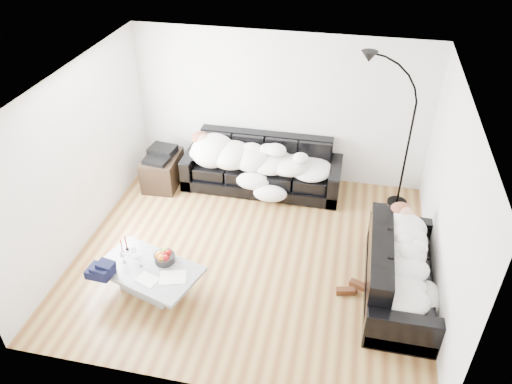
% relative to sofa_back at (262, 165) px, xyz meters
% --- Properties ---
extents(ground, '(5.00, 5.00, 0.00)m').
position_rel_sofa_back_xyz_m(ground, '(0.21, -1.76, -0.44)').
color(ground, brown).
rests_on(ground, ground).
extents(wall_back, '(5.00, 0.02, 2.60)m').
position_rel_sofa_back_xyz_m(wall_back, '(0.21, 0.49, 0.86)').
color(wall_back, silver).
rests_on(wall_back, ground).
extents(wall_left, '(0.02, 4.50, 2.60)m').
position_rel_sofa_back_xyz_m(wall_left, '(-2.29, -1.76, 0.86)').
color(wall_left, silver).
rests_on(wall_left, ground).
extents(wall_right, '(0.02, 4.50, 2.60)m').
position_rel_sofa_back_xyz_m(wall_right, '(2.71, -1.76, 0.86)').
color(wall_right, silver).
rests_on(wall_right, ground).
extents(ceiling, '(5.00, 5.00, 0.00)m').
position_rel_sofa_back_xyz_m(ceiling, '(0.21, -1.76, 2.16)').
color(ceiling, white).
rests_on(ceiling, ground).
extents(sofa_back, '(2.68, 0.93, 0.88)m').
position_rel_sofa_back_xyz_m(sofa_back, '(0.00, 0.00, 0.00)').
color(sofa_back, black).
rests_on(sofa_back, ground).
extents(sofa_right, '(0.88, 2.05, 0.83)m').
position_rel_sofa_back_xyz_m(sofa_right, '(2.28, -2.10, -0.02)').
color(sofa_right, black).
rests_on(sofa_right, ground).
extents(sleeper_back, '(2.27, 0.78, 0.45)m').
position_rel_sofa_back_xyz_m(sleeper_back, '(-0.00, -0.05, 0.21)').
color(sleeper_back, white).
rests_on(sleeper_back, sofa_back).
extents(sleeper_right, '(0.74, 1.76, 0.43)m').
position_rel_sofa_back_xyz_m(sleeper_right, '(2.28, -2.10, 0.20)').
color(sleeper_right, white).
rests_on(sleeper_right, sofa_right).
extents(teal_cushion, '(0.42, 0.38, 0.20)m').
position_rel_sofa_back_xyz_m(teal_cushion, '(2.22, -1.47, 0.28)').
color(teal_cushion, '#0D5D51').
rests_on(teal_cushion, sofa_right).
extents(coffee_table, '(1.50, 1.14, 0.39)m').
position_rel_sofa_back_xyz_m(coffee_table, '(-0.96, -2.74, -0.24)').
color(coffee_table, '#939699').
rests_on(coffee_table, ground).
extents(fruit_bowl, '(0.30, 0.30, 0.17)m').
position_rel_sofa_back_xyz_m(fruit_bowl, '(-0.79, -2.57, 0.04)').
color(fruit_bowl, white).
rests_on(fruit_bowl, coffee_table).
extents(wine_glass_a, '(0.09, 0.09, 0.17)m').
position_rel_sofa_back_xyz_m(wine_glass_a, '(-1.20, -2.59, 0.04)').
color(wine_glass_a, white).
rests_on(wine_glass_a, coffee_table).
extents(wine_glass_b, '(0.09, 0.09, 0.19)m').
position_rel_sofa_back_xyz_m(wine_glass_b, '(-1.31, -2.71, 0.04)').
color(wine_glass_b, white).
rests_on(wine_glass_b, coffee_table).
extents(wine_glass_c, '(0.08, 0.08, 0.16)m').
position_rel_sofa_back_xyz_m(wine_glass_c, '(-1.07, -2.73, 0.03)').
color(wine_glass_c, white).
rests_on(wine_glass_c, coffee_table).
extents(candle_left, '(0.04, 0.04, 0.22)m').
position_rel_sofa_back_xyz_m(candle_left, '(-1.42, -2.52, 0.06)').
color(candle_left, maroon).
rests_on(candle_left, coffee_table).
extents(candle_right, '(0.05, 0.05, 0.24)m').
position_rel_sofa_back_xyz_m(candle_right, '(-1.38, -2.46, 0.07)').
color(candle_right, maroon).
rests_on(candle_right, coffee_table).
extents(newspaper_a, '(0.39, 0.33, 0.01)m').
position_rel_sofa_back_xyz_m(newspaper_a, '(-0.58, -2.84, -0.04)').
color(newspaper_a, silver).
rests_on(newspaper_a, coffee_table).
extents(newspaper_b, '(0.33, 0.28, 0.01)m').
position_rel_sofa_back_xyz_m(newspaper_b, '(-0.89, -2.95, -0.04)').
color(newspaper_b, silver).
rests_on(newspaper_b, coffee_table).
extents(navy_jacket, '(0.37, 0.32, 0.17)m').
position_rel_sofa_back_xyz_m(navy_jacket, '(-1.46, -3.03, 0.12)').
color(navy_jacket, black).
rests_on(navy_jacket, coffee_table).
extents(shoes, '(0.42, 0.31, 0.09)m').
position_rel_sofa_back_xyz_m(shoes, '(1.68, -2.20, -0.39)').
color(shoes, '#472311').
rests_on(shoes, ground).
extents(av_cabinet, '(0.59, 0.84, 0.56)m').
position_rel_sofa_back_xyz_m(av_cabinet, '(-1.72, -0.27, -0.16)').
color(av_cabinet, black).
rests_on(av_cabinet, ground).
extents(stereo, '(0.48, 0.39, 0.13)m').
position_rel_sofa_back_xyz_m(stereo, '(-1.72, -0.27, 0.18)').
color(stereo, black).
rests_on(stereo, av_cabinet).
extents(floor_lamp, '(0.85, 0.43, 2.23)m').
position_rel_sofa_back_xyz_m(floor_lamp, '(2.31, 0.00, 0.68)').
color(floor_lamp, black).
rests_on(floor_lamp, ground).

